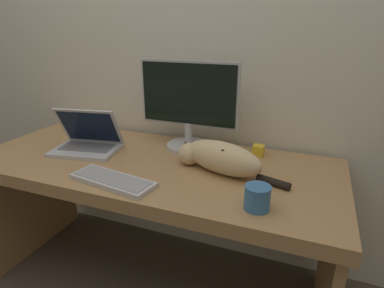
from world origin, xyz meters
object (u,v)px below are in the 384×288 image
at_px(monitor, 188,105).
at_px(cat, 219,157).
at_px(external_keyboard, 113,180).
at_px(coffee_mug, 257,198).
at_px(laptop, 87,142).

height_order(monitor, cat, monitor).
height_order(monitor, external_keyboard, monitor).
xyz_separation_m(monitor, cat, (0.24, -0.23, -0.16)).
relative_size(monitor, coffee_mug, 5.64).
bearing_deg(cat, external_keyboard, -128.17).
bearing_deg(external_keyboard, monitor, 82.89).
height_order(monitor, laptop, monitor).
relative_size(monitor, external_keyboard, 1.35).
distance_m(monitor, external_keyboard, 0.56).
bearing_deg(external_keyboard, cat, 43.75).
distance_m(monitor, cat, 0.37).
bearing_deg(coffee_mug, monitor, 133.54).
height_order(laptop, external_keyboard, laptop).
xyz_separation_m(monitor, external_keyboard, (-0.14, -0.49, -0.22)).
bearing_deg(coffee_mug, external_keyboard, -178.23).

